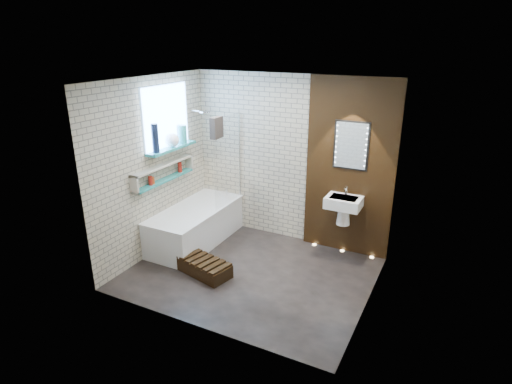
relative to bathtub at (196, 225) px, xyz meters
The scene contains 15 objects.
ground 1.34m from the bathtub, 20.18° to the right, with size 3.20×3.20×0.00m, color black.
room_shell 1.65m from the bathtub, 20.18° to the right, with size 3.24×3.20×2.60m.
walnut_panel 2.53m from the bathtub, 20.65° to the left, with size 1.30×0.06×2.60m, color black.
clerestory_window 1.65m from the bathtub, 163.78° to the right, with size 0.18×1.00×0.94m.
display_niche 1.00m from the bathtub, 135.46° to the right, with size 0.14×1.30×0.26m.
bathtub is the anchor object (origin of this frame).
bath_screen 1.14m from the bathtub, 51.10° to the left, with size 0.01×0.78×1.40m, color white.
towel 1.61m from the bathtub, 22.89° to the left, with size 0.09×0.24×0.31m, color black.
shower_head 1.78m from the bathtub, 98.54° to the left, with size 0.18×0.18×0.02m, color silver.
washbasin 2.32m from the bathtub, 16.01° to the left, with size 0.50×0.36×0.58m.
led_mirror 2.68m from the bathtub, 19.78° to the left, with size 0.50×0.02×0.70m.
walnut_step 1.00m from the bathtub, 50.20° to the right, with size 0.82×0.37×0.18m, color black.
niche_bottles 0.97m from the bathtub, 139.62° to the right, with size 0.07×0.76×0.16m.
sill_vases 1.42m from the bathtub, 159.81° to the right, with size 0.20×0.74×0.41m.
floor_uplights 2.32m from the bathtub, 19.02° to the left, with size 0.96×0.06×0.01m.
Camera 1 is at (2.39, -4.55, 3.09)m, focal length 29.72 mm.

